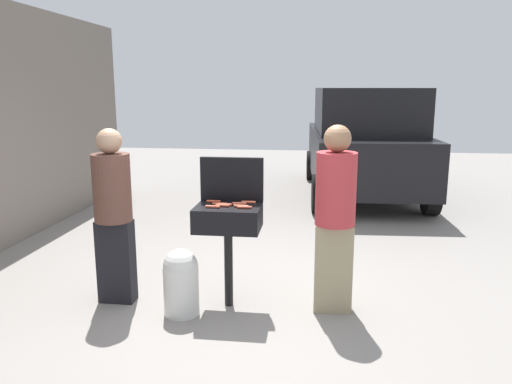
% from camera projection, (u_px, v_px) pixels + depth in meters
% --- Properties ---
extents(ground_plane, '(24.00, 24.00, 0.00)m').
position_uv_depth(ground_plane, '(234.00, 303.00, 4.80)').
color(ground_plane, gray).
extents(bbq_grill, '(0.60, 0.44, 0.97)m').
position_uv_depth(bbq_grill, '(228.00, 222.00, 4.60)').
color(bbq_grill, black).
rests_on(bbq_grill, ground).
extents(grill_lid_open, '(0.60, 0.05, 0.42)m').
position_uv_depth(grill_lid_open, '(232.00, 179.00, 4.74)').
color(grill_lid_open, black).
rests_on(grill_lid_open, bbq_grill).
extents(hot_dog_0, '(0.13, 0.04, 0.03)m').
position_uv_depth(hot_dog_0, '(223.00, 206.00, 4.54)').
color(hot_dog_0, '#B74C33').
rests_on(hot_dog_0, bbq_grill).
extents(hot_dog_1, '(0.13, 0.04, 0.03)m').
position_uv_depth(hot_dog_1, '(219.00, 204.00, 4.61)').
color(hot_dog_1, '#AD4228').
rests_on(hot_dog_1, bbq_grill).
extents(hot_dog_2, '(0.13, 0.03, 0.03)m').
position_uv_depth(hot_dog_2, '(225.00, 205.00, 4.58)').
color(hot_dog_2, '#AD4228').
rests_on(hot_dog_2, bbq_grill).
extents(hot_dog_3, '(0.13, 0.04, 0.03)m').
position_uv_depth(hot_dog_3, '(239.00, 204.00, 4.62)').
color(hot_dog_3, '#C6593D').
rests_on(hot_dog_3, bbq_grill).
extents(hot_dog_4, '(0.13, 0.03, 0.03)m').
position_uv_depth(hot_dog_4, '(249.00, 202.00, 4.68)').
color(hot_dog_4, '#C6593D').
rests_on(hot_dog_4, bbq_grill).
extents(hot_dog_5, '(0.13, 0.03, 0.03)m').
position_uv_depth(hot_dog_5, '(213.00, 207.00, 4.50)').
color(hot_dog_5, '#C6593D').
rests_on(hot_dog_5, bbq_grill).
extents(hot_dog_6, '(0.13, 0.03, 0.03)m').
position_uv_depth(hot_dog_6, '(244.00, 207.00, 4.48)').
color(hot_dog_6, '#B74C33').
rests_on(hot_dog_6, bbq_grill).
extents(hot_dog_7, '(0.13, 0.03, 0.03)m').
position_uv_depth(hot_dog_7, '(214.00, 201.00, 4.71)').
color(hot_dog_7, '#AD4228').
rests_on(hot_dog_7, bbq_grill).
extents(hot_dog_8, '(0.13, 0.04, 0.03)m').
position_uv_depth(hot_dog_8, '(241.00, 206.00, 4.52)').
color(hot_dog_8, '#C6593D').
rests_on(hot_dog_8, bbq_grill).
extents(propane_tank, '(0.32, 0.32, 0.62)m').
position_uv_depth(propane_tank, '(181.00, 281.00, 4.52)').
color(propane_tank, silver).
rests_on(propane_tank, ground).
extents(person_left, '(0.35, 0.35, 1.67)m').
position_uv_depth(person_left, '(113.00, 210.00, 4.69)').
color(person_left, black).
rests_on(person_left, ground).
extents(person_right, '(0.36, 0.36, 1.72)m').
position_uv_depth(person_right, '(335.00, 213.00, 4.47)').
color(person_right, gray).
rests_on(person_right, ground).
extents(parked_minivan, '(2.22, 4.50, 2.02)m').
position_uv_depth(parked_minivan, '(364.00, 142.00, 9.45)').
color(parked_minivan, black).
rests_on(parked_minivan, ground).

